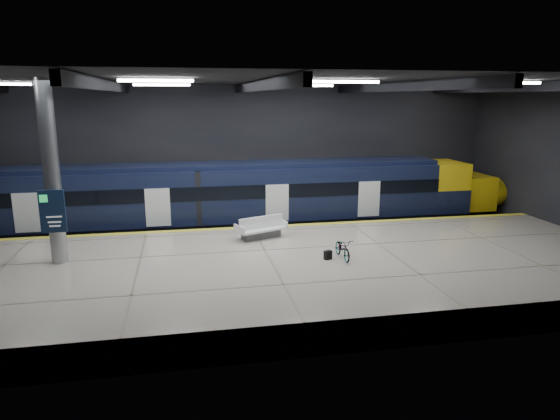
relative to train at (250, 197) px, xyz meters
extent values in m
plane|color=black|center=(-0.30, -5.50, -2.06)|extent=(30.00, 30.00, 0.00)
cube|color=black|center=(-0.30, 2.50, 1.94)|extent=(30.00, 0.10, 8.00)
cube|color=black|center=(-0.30, -13.50, 1.94)|extent=(30.00, 0.10, 8.00)
cube|color=black|center=(-0.30, -5.50, 5.94)|extent=(30.00, 16.00, 0.10)
cube|color=black|center=(-6.30, -5.50, 5.69)|extent=(0.25, 16.00, 0.40)
cube|color=black|center=(-0.30, -5.50, 5.69)|extent=(0.25, 16.00, 0.40)
cube|color=black|center=(5.70, -5.50, 5.69)|extent=(0.25, 16.00, 0.40)
cube|color=black|center=(11.70, -5.50, 5.69)|extent=(0.25, 16.00, 0.40)
cube|color=white|center=(-4.30, -7.50, 5.82)|extent=(2.60, 0.18, 0.10)
cube|color=white|center=(2.70, -7.50, 5.82)|extent=(2.60, 0.18, 0.10)
cube|color=white|center=(9.70, -7.50, 5.82)|extent=(2.60, 0.18, 0.10)
cube|color=white|center=(-4.30, -1.50, 5.82)|extent=(2.60, 0.18, 0.10)
cube|color=white|center=(2.70, -1.50, 5.82)|extent=(2.60, 0.18, 0.10)
cube|color=white|center=(9.70, -1.50, 5.82)|extent=(2.60, 0.18, 0.10)
cube|color=beige|center=(-0.30, -8.00, -1.51)|extent=(30.00, 11.00, 1.10)
cube|color=yellow|center=(-0.30, -2.75, -0.95)|extent=(30.00, 0.40, 0.01)
cube|color=gray|center=(-0.30, -0.72, -1.98)|extent=(30.00, 0.08, 0.16)
cube|color=gray|center=(-0.30, 0.72, -1.98)|extent=(30.00, 0.08, 0.16)
cube|color=black|center=(-1.80, 0.00, -1.51)|extent=(24.00, 2.58, 0.80)
cube|color=black|center=(-1.80, 0.00, 0.27)|extent=(24.00, 2.80, 2.75)
cube|color=black|center=(-1.80, 0.00, 1.76)|extent=(24.00, 2.30, 0.24)
cube|color=black|center=(-1.80, -1.41, 0.54)|extent=(24.00, 0.04, 0.70)
cube|color=white|center=(1.20, -1.41, -0.06)|extent=(1.20, 0.05, 1.90)
cube|color=yellow|center=(11.20, 0.00, 0.27)|extent=(2.00, 2.80, 2.75)
ellipsoid|color=yellow|center=(13.80, 0.00, -0.21)|extent=(3.60, 2.52, 1.90)
cube|color=black|center=(11.50, 0.00, 0.44)|extent=(1.60, 2.38, 0.80)
cube|color=#595B60|center=(-0.16, -4.69, -0.79)|extent=(1.85, 1.16, 0.33)
cube|color=white|center=(-0.16, -4.69, -0.54)|extent=(2.40, 1.68, 0.09)
cube|color=white|center=(-0.16, -4.69, -0.23)|extent=(2.09, 0.89, 0.55)
cube|color=white|center=(-1.19, -5.09, -0.41)|extent=(0.40, 0.90, 0.33)
cube|color=white|center=(0.87, -4.29, -0.41)|extent=(0.40, 0.90, 0.33)
imported|color=#99999E|center=(2.54, -8.18, -0.55)|extent=(0.59, 1.59, 0.83)
cube|color=black|center=(1.94, -8.18, -0.78)|extent=(0.34, 0.27, 0.35)
cylinder|color=#9EA0A5|center=(-8.30, -6.50, 2.49)|extent=(0.60, 0.60, 6.90)
cube|color=#0F1D37|center=(-8.30, -6.92, 1.14)|extent=(0.90, 0.12, 1.60)
camera|label=1|loc=(-3.50, -26.13, 5.24)|focal=32.00mm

